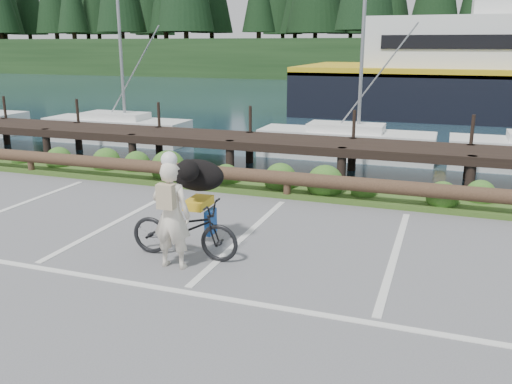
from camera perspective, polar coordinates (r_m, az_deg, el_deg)
ground at (r=7.95m, az=-6.33°, el=-9.25°), size 72.00×72.00×0.00m
harbor_backdrop at (r=85.05m, az=18.19°, el=12.37°), size 170.00×160.00×30.00m
vegetation_strip at (r=12.63m, az=4.17°, el=0.40°), size 34.00×1.60×0.10m
log_rail at (r=12.00m, az=3.27°, el=-0.64°), size 32.00×0.30×0.60m
bicycle at (r=8.65m, az=-7.56°, el=-3.86°), size 1.82×0.69×0.95m
cyclist at (r=8.18m, az=-8.89°, el=-2.43°), size 0.62×0.42×1.65m
dog at (r=8.94m, az=-6.16°, el=1.77°), size 0.48×0.93×0.53m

